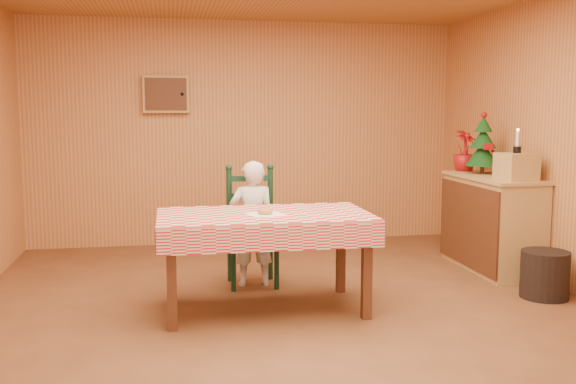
# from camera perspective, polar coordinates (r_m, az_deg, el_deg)

# --- Properties ---
(ground) EXTENTS (6.00, 6.00, 0.00)m
(ground) POSITION_cam_1_polar(r_m,az_deg,el_deg) (4.88, 0.44, -11.43)
(ground) COLOR brown
(ground) RESTS_ON ground
(cabin_walls) EXTENTS (5.10, 6.05, 2.65)m
(cabin_walls) POSITION_cam_1_polar(r_m,az_deg,el_deg) (5.15, -0.71, 10.17)
(cabin_walls) COLOR #C68147
(cabin_walls) RESTS_ON ground
(dining_table) EXTENTS (1.66, 0.96, 0.77)m
(dining_table) POSITION_cam_1_polar(r_m,az_deg,el_deg) (5.00, -2.12, -2.84)
(dining_table) COLOR #532B16
(dining_table) RESTS_ON ground
(ladder_chair) EXTENTS (0.44, 0.40, 1.08)m
(ladder_chair) POSITION_cam_1_polar(r_m,az_deg,el_deg) (5.80, -3.25, -3.29)
(ladder_chair) COLOR black
(ladder_chair) RESTS_ON ground
(seated_child) EXTENTS (0.41, 0.27, 1.12)m
(seated_child) POSITION_cam_1_polar(r_m,az_deg,el_deg) (5.73, -3.18, -2.81)
(seated_child) COLOR silver
(seated_child) RESTS_ON ground
(napkin) EXTENTS (0.33, 0.33, 0.00)m
(napkin) POSITION_cam_1_polar(r_m,az_deg,el_deg) (4.94, -2.04, -1.98)
(napkin) COLOR white
(napkin) RESTS_ON dining_table
(donut) EXTENTS (0.15, 0.15, 0.04)m
(donut) POSITION_cam_1_polar(r_m,az_deg,el_deg) (4.93, -2.04, -1.73)
(donut) COLOR #BB7C43
(donut) RESTS_ON napkin
(shelf_unit) EXTENTS (0.54, 1.24, 0.93)m
(shelf_unit) POSITION_cam_1_polar(r_m,az_deg,el_deg) (6.63, 17.63, -2.62)
(shelf_unit) COLOR tan
(shelf_unit) RESTS_ON ground
(crate) EXTENTS (0.32, 0.32, 0.25)m
(crate) POSITION_cam_1_polar(r_m,az_deg,el_deg) (6.22, 19.63, 2.13)
(crate) COLOR tan
(crate) RESTS_ON shelf_unit
(christmas_tree) EXTENTS (0.34, 0.34, 0.62)m
(christmas_tree) POSITION_cam_1_polar(r_m,az_deg,el_deg) (6.77, 16.94, 3.95)
(christmas_tree) COLOR #532B16
(christmas_tree) RESTS_ON shelf_unit
(flower_arrangement) EXTENTS (0.32, 0.32, 0.43)m
(flower_arrangement) POSITION_cam_1_polar(r_m,az_deg,el_deg) (7.02, 15.43, 3.57)
(flower_arrangement) COLOR #9A0E11
(flower_arrangement) RESTS_ON shelf_unit
(candle_set) EXTENTS (0.07, 0.07, 0.22)m
(candle_set) POSITION_cam_1_polar(r_m,az_deg,el_deg) (6.20, 19.71, 3.88)
(candle_set) COLOR black
(candle_set) RESTS_ON crate
(storage_bin) EXTENTS (0.50, 0.50, 0.40)m
(storage_bin) POSITION_cam_1_polar(r_m,az_deg,el_deg) (5.83, 21.86, -6.82)
(storage_bin) COLOR black
(storage_bin) RESTS_ON ground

